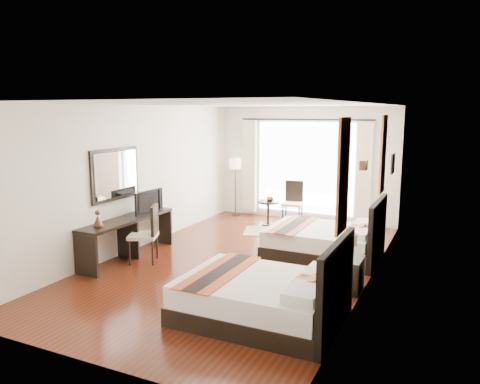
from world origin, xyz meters
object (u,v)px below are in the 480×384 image
at_px(vase, 344,258).
at_px(bed_near, 265,297).
at_px(nightstand, 348,274).
at_px(fruit_bowl, 270,200).
at_px(table_lamp, 350,241).
at_px(floor_lamp, 235,168).
at_px(side_table, 268,213).
at_px(television, 146,201).
at_px(bed_far, 327,241).
at_px(console_desk, 128,238).
at_px(desk_chair, 145,245).
at_px(window_chair, 293,210).

bearing_deg(vase, bed_near, -119.53).
height_order(nightstand, fruit_bowl, fruit_bowl).
relative_size(table_lamp, floor_lamp, 0.25).
relative_size(table_lamp, side_table, 0.63).
relative_size(floor_lamp, fruit_bowl, 7.32).
relative_size(television, fruit_bowl, 3.77).
bearing_deg(bed_far, side_table, 136.99).
height_order(table_lamp, side_table, table_lamp).
bearing_deg(television, bed_near, -115.27).
height_order(console_desk, side_table, console_desk).
distance_m(floor_lamp, fruit_bowl, 1.49).
height_order(bed_near, floor_lamp, floor_lamp).
xyz_separation_m(vase, fruit_bowl, (-2.57, 3.49, 0.04)).
bearing_deg(table_lamp, television, 175.49).
bearing_deg(fruit_bowl, nightstand, -51.92).
bearing_deg(console_desk, fruit_bowl, 67.80).
height_order(console_desk, television, television).
bearing_deg(console_desk, nightstand, 2.26).
height_order(console_desk, floor_lamp, floor_lamp).
relative_size(bed_far, fruit_bowl, 10.03).
xyz_separation_m(bed_far, vase, (0.70, -1.70, 0.26)).
xyz_separation_m(nightstand, fruit_bowl, (-2.60, 3.32, 0.35)).
xyz_separation_m(bed_near, vase, (0.72, 1.28, 0.26)).
bearing_deg(television, floor_lamp, 1.14).
bearing_deg(desk_chair, television, -81.07).
bearing_deg(bed_near, floor_lamp, 119.51).
xyz_separation_m(side_table, window_chair, (0.44, 0.48, 0.02)).
bearing_deg(floor_lamp, bed_near, -60.49).
bearing_deg(bed_far, table_lamp, -63.29).
bearing_deg(window_chair, nightstand, 21.42).
bearing_deg(table_lamp, side_table, 129.18).
height_order(bed_near, television, television).
bearing_deg(floor_lamp, vase, -47.42).
xyz_separation_m(bed_near, nightstand, (0.76, 1.45, -0.05)).
xyz_separation_m(table_lamp, side_table, (-2.61, 3.21, -0.46)).
bearing_deg(television, window_chair, -23.94).
bearing_deg(bed_far, fruit_bowl, 136.10).
bearing_deg(fruit_bowl, table_lamp, -51.36).
bearing_deg(floor_lamp, bed_far, -38.08).
distance_m(bed_far, television, 3.52).
bearing_deg(floor_lamp, fruit_bowl, -26.82).
xyz_separation_m(table_lamp, fruit_bowl, (-2.59, 3.24, -0.14)).
relative_size(nightstand, desk_chair, 0.50).
relative_size(nightstand, console_desk, 0.24).
bearing_deg(television, desk_chair, -142.46).
height_order(bed_near, fruit_bowl, bed_near).
distance_m(nightstand, fruit_bowl, 4.23).
height_order(nightstand, desk_chair, desk_chair).
bearing_deg(desk_chair, bed_far, -173.02).
bearing_deg(window_chair, television, -36.92).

